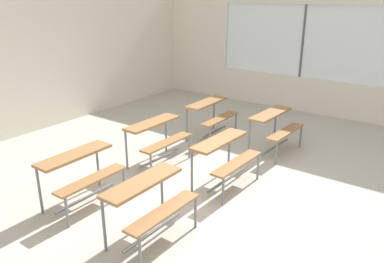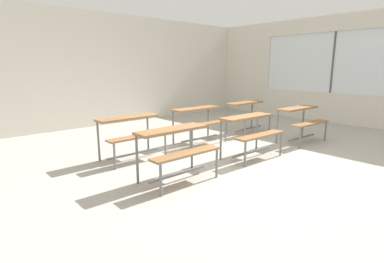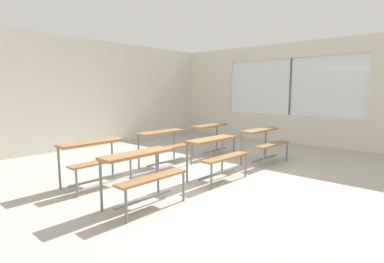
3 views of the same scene
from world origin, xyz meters
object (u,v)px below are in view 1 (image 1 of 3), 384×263
at_px(desk_bench_r0c2, 276,123).
at_px(desk_bench_r1c0, 81,167).
at_px(desk_bench_r0c1, 225,152).
at_px(desk_bench_r1c2, 211,111).
at_px(desk_bench_r1c1, 157,133).
at_px(desk_bench_r0c0, 150,197).

distance_m(desk_bench_r0c2, desk_bench_r1c0, 3.59).
xyz_separation_m(desk_bench_r0c1, desk_bench_r1c2, (1.64, 1.33, 0.00)).
height_order(desk_bench_r1c0, desk_bench_r1c1, same).
relative_size(desk_bench_r1c1, desk_bench_r1c2, 1.01).
distance_m(desk_bench_r0c0, desk_bench_r1c0, 1.31).
relative_size(desk_bench_r0c0, desk_bench_r1c1, 0.99).
distance_m(desk_bench_r1c0, desk_bench_r1c2, 3.27).
relative_size(desk_bench_r0c2, desk_bench_r1c1, 1.01).
distance_m(desk_bench_r0c0, desk_bench_r0c2, 3.37).
bearing_deg(desk_bench_r1c1, desk_bench_r1c0, -177.05).
height_order(desk_bench_r0c0, desk_bench_r1c2, same).
xyz_separation_m(desk_bench_r0c0, desk_bench_r0c1, (1.68, -0.01, 0.00)).
bearing_deg(desk_bench_r0c0, desk_bench_r1c2, 22.22).
relative_size(desk_bench_r1c0, desk_bench_r1c2, 1.00).
bearing_deg(desk_bench_r1c2, desk_bench_r1c0, 179.57).
bearing_deg(desk_bench_r0c1, desk_bench_r0c2, 0.51).
bearing_deg(desk_bench_r1c1, desk_bench_r1c2, -0.07).
bearing_deg(desk_bench_r1c0, desk_bench_r0c2, -22.44).
bearing_deg(desk_bench_r0c1, desk_bench_r1c0, 142.74).
distance_m(desk_bench_r1c1, desk_bench_r1c2, 1.61).
relative_size(desk_bench_r0c1, desk_bench_r0c2, 0.99).
height_order(desk_bench_r0c2, desk_bench_r1c2, same).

